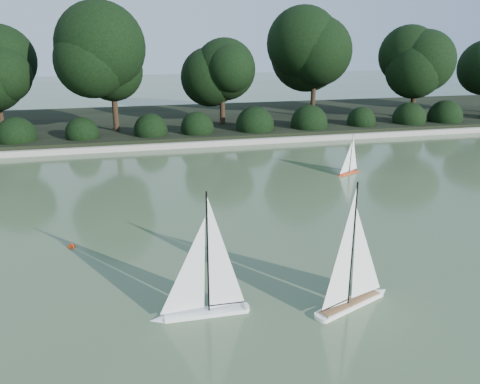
# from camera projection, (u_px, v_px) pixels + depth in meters

# --- Properties ---
(ground) EXTENTS (80.00, 80.00, 0.00)m
(ground) POSITION_uv_depth(u_px,v_px,m) (301.00, 268.00, 7.59)
(ground) COLOR #3D5030
(ground) RESTS_ON ground
(pond_coping) EXTENTS (40.00, 0.35, 0.18)m
(pond_coping) POSITION_uv_depth(u_px,v_px,m) (208.00, 143.00, 15.86)
(pond_coping) COLOR gray
(pond_coping) RESTS_ON ground
(far_bank) EXTENTS (40.00, 8.00, 0.30)m
(far_bank) POSITION_uv_depth(u_px,v_px,m) (192.00, 121.00, 19.53)
(far_bank) COLOR black
(far_bank) RESTS_ON ground
(tree_line) EXTENTS (26.31, 3.93, 4.39)m
(tree_line) POSITION_uv_depth(u_px,v_px,m) (228.00, 61.00, 17.56)
(tree_line) COLOR black
(tree_line) RESTS_ON ground
(shrub_hedge) EXTENTS (29.10, 1.10, 1.10)m
(shrub_hedge) POSITION_uv_depth(u_px,v_px,m) (203.00, 128.00, 16.57)
(shrub_hedge) COLOR black
(shrub_hedge) RESTS_ON ground
(sailboat_white_a) EXTENTS (1.36, 0.24, 1.86)m
(sailboat_white_a) POSITION_uv_depth(u_px,v_px,m) (197.00, 296.00, 6.22)
(sailboat_white_a) COLOR white
(sailboat_white_a) RESTS_ON ground
(sailboat_white_b) EXTENTS (1.38, 0.72, 1.94)m
(sailboat_white_b) POSITION_uv_depth(u_px,v_px,m) (357.00, 285.00, 6.49)
(sailboat_white_b) COLOR white
(sailboat_white_b) RESTS_ON ground
(sailboat_orange) EXTENTS (0.81, 0.48, 1.17)m
(sailboat_orange) POSITION_uv_depth(u_px,v_px,m) (348.00, 167.00, 12.64)
(sailboat_orange) COLOR red
(sailboat_orange) RESTS_ON ground
(race_buoy) EXTENTS (0.13, 0.13, 0.13)m
(race_buoy) POSITION_uv_depth(u_px,v_px,m) (72.00, 247.00, 8.33)
(race_buoy) COLOR #F63F0C
(race_buoy) RESTS_ON ground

